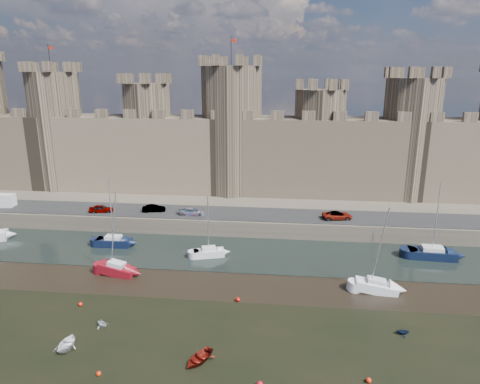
{
  "coord_description": "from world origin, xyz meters",
  "views": [
    {
      "loc": [
        12.09,
        -30.64,
        24.23
      ],
      "look_at": [
        6.39,
        22.0,
        9.52
      ],
      "focal_mm": 32.0,
      "sensor_mm": 36.0,
      "label": 1
    }
  ],
  "objects_px": {
    "sailboat_2": "(209,252)",
    "sailboat_4": "(117,269)",
    "car_3": "(337,215)",
    "sailboat_3": "(432,253)",
    "sailboat_5": "(376,286)",
    "sailboat_1": "(114,241)",
    "car_1": "(154,208)",
    "car_2": "(192,212)",
    "car_0": "(101,209)"
  },
  "relations": [
    {
      "from": "car_1",
      "to": "sailboat_4",
      "type": "relative_size",
      "value": 0.34
    },
    {
      "from": "car_1",
      "to": "car_0",
      "type": "bearing_deg",
      "value": 84.48
    },
    {
      "from": "car_1",
      "to": "sailboat_3",
      "type": "relative_size",
      "value": 0.35
    },
    {
      "from": "sailboat_1",
      "to": "sailboat_5",
      "type": "height_order",
      "value": "sailboat_5"
    },
    {
      "from": "car_3",
      "to": "sailboat_2",
      "type": "relative_size",
      "value": 0.51
    },
    {
      "from": "sailboat_1",
      "to": "sailboat_3",
      "type": "distance_m",
      "value": 44.49
    },
    {
      "from": "car_2",
      "to": "sailboat_3",
      "type": "relative_size",
      "value": 0.37
    },
    {
      "from": "car_0",
      "to": "sailboat_2",
      "type": "distance_m",
      "value": 21.83
    },
    {
      "from": "sailboat_5",
      "to": "sailboat_1",
      "type": "bearing_deg",
      "value": 168.53
    },
    {
      "from": "car_1",
      "to": "sailboat_2",
      "type": "bearing_deg",
      "value": -148.38
    },
    {
      "from": "car_3",
      "to": "sailboat_5",
      "type": "distance_m",
      "value": 18.3
    },
    {
      "from": "sailboat_1",
      "to": "sailboat_4",
      "type": "distance_m",
      "value": 9.48
    },
    {
      "from": "sailboat_5",
      "to": "car_2",
      "type": "bearing_deg",
      "value": 149.11
    },
    {
      "from": "car_2",
      "to": "sailboat_4",
      "type": "xyz_separation_m",
      "value": [
        -6.01,
        -16.53,
        -2.29
      ]
    },
    {
      "from": "car_0",
      "to": "car_3",
      "type": "xyz_separation_m",
      "value": [
        37.6,
        0.68,
        -0.0
      ]
    },
    {
      "from": "car_2",
      "to": "car_1",
      "type": "bearing_deg",
      "value": 78.51
    },
    {
      "from": "car_2",
      "to": "sailboat_4",
      "type": "relative_size",
      "value": 0.37
    },
    {
      "from": "sailboat_3",
      "to": "sailboat_4",
      "type": "height_order",
      "value": "sailboat_4"
    },
    {
      "from": "car_0",
      "to": "car_2",
      "type": "height_order",
      "value": "car_0"
    },
    {
      "from": "sailboat_2",
      "to": "car_1",
      "type": "bearing_deg",
      "value": 118.51
    },
    {
      "from": "car_2",
      "to": "sailboat_5",
      "type": "xyz_separation_m",
      "value": [
        25.27,
        -17.57,
        -2.34
      ]
    },
    {
      "from": "car_2",
      "to": "sailboat_4",
      "type": "height_order",
      "value": "sailboat_4"
    },
    {
      "from": "sailboat_2",
      "to": "sailboat_4",
      "type": "bearing_deg",
      "value": -164.9
    },
    {
      "from": "car_0",
      "to": "sailboat_3",
      "type": "distance_m",
      "value": 50.03
    },
    {
      "from": "car_0",
      "to": "sailboat_2",
      "type": "bearing_deg",
      "value": -127.42
    },
    {
      "from": "sailboat_5",
      "to": "car_3",
      "type": "bearing_deg",
      "value": 102.08
    },
    {
      "from": "car_3",
      "to": "sailboat_4",
      "type": "xyz_separation_m",
      "value": [
        -28.7,
        -16.92,
        -2.36
      ]
    },
    {
      "from": "car_0",
      "to": "sailboat_1",
      "type": "bearing_deg",
      "value": -157.34
    },
    {
      "from": "sailboat_1",
      "to": "sailboat_2",
      "type": "bearing_deg",
      "value": -9.67
    },
    {
      "from": "car_0",
      "to": "sailboat_1",
      "type": "relative_size",
      "value": 0.37
    },
    {
      "from": "sailboat_2",
      "to": "car_2",
      "type": "bearing_deg",
      "value": 97.3
    },
    {
      "from": "sailboat_2",
      "to": "sailboat_4",
      "type": "relative_size",
      "value": 0.83
    },
    {
      "from": "car_0",
      "to": "car_3",
      "type": "relative_size",
      "value": 0.82
    },
    {
      "from": "car_1",
      "to": "sailboat_1",
      "type": "bearing_deg",
      "value": 145.42
    },
    {
      "from": "car_2",
      "to": "car_3",
      "type": "distance_m",
      "value": 22.7
    },
    {
      "from": "car_0",
      "to": "sailboat_4",
      "type": "relative_size",
      "value": 0.35
    },
    {
      "from": "car_0",
      "to": "sailboat_4",
      "type": "height_order",
      "value": "sailboat_4"
    },
    {
      "from": "car_2",
      "to": "sailboat_5",
      "type": "height_order",
      "value": "sailboat_5"
    },
    {
      "from": "sailboat_1",
      "to": "car_1",
      "type": "bearing_deg",
      "value": 67.84
    },
    {
      "from": "sailboat_4",
      "to": "sailboat_5",
      "type": "distance_m",
      "value": 31.3
    },
    {
      "from": "car_3",
      "to": "sailboat_4",
      "type": "distance_m",
      "value": 33.4
    },
    {
      "from": "car_1",
      "to": "car_3",
      "type": "bearing_deg",
      "value": -104.42
    },
    {
      "from": "sailboat_1",
      "to": "sailboat_3",
      "type": "height_order",
      "value": "sailboat_3"
    },
    {
      "from": "sailboat_4",
      "to": "sailboat_5",
      "type": "bearing_deg",
      "value": 7.16
    },
    {
      "from": "sailboat_4",
      "to": "sailboat_2",
      "type": "bearing_deg",
      "value": 40.73
    },
    {
      "from": "car_3",
      "to": "sailboat_3",
      "type": "xyz_separation_m",
      "value": [
        11.88,
        -7.75,
        -2.32
      ]
    },
    {
      "from": "sailboat_2",
      "to": "sailboat_5",
      "type": "xyz_separation_m",
      "value": [
        20.82,
        -7.49,
        -0.01
      ]
    },
    {
      "from": "car_0",
      "to": "sailboat_5",
      "type": "distance_m",
      "value": 43.8
    },
    {
      "from": "sailboat_2",
      "to": "sailboat_3",
      "type": "distance_m",
      "value": 30.24
    },
    {
      "from": "car_1",
      "to": "car_3",
      "type": "xyz_separation_m",
      "value": [
        29.22,
        -0.49,
        0.03
      ]
    }
  ]
}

